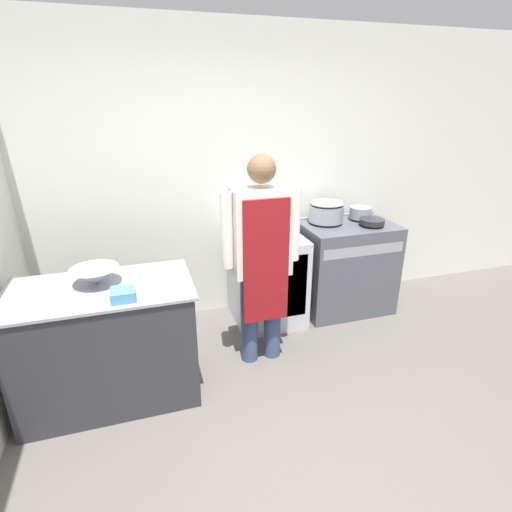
# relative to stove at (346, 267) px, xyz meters

# --- Properties ---
(ground_plane) EXTENTS (14.00, 14.00, 0.00)m
(ground_plane) POSITION_rel_stove_xyz_m (-1.22, -1.73, -0.46)
(ground_plane) COLOR #5B5651
(wall_back) EXTENTS (8.00, 0.05, 2.70)m
(wall_back) POSITION_rel_stove_xyz_m (-1.22, 0.38, 0.89)
(wall_back) COLOR silver
(wall_back) RESTS_ON ground_plane
(prep_counter) EXTENTS (1.23, 0.69, 0.87)m
(prep_counter) POSITION_rel_stove_xyz_m (-2.27, -0.69, -0.02)
(prep_counter) COLOR #2D2D33
(prep_counter) RESTS_ON ground_plane
(stove) EXTENTS (0.90, 0.61, 0.93)m
(stove) POSITION_rel_stove_xyz_m (0.00, 0.00, 0.00)
(stove) COLOR #4C4F56
(stove) RESTS_ON ground_plane
(fridge_unit) EXTENTS (0.64, 0.64, 0.87)m
(fridge_unit) POSITION_rel_stove_xyz_m (-0.84, 0.01, -0.02)
(fridge_unit) COLOR silver
(fridge_unit) RESTS_ON ground_plane
(person_cook) EXTENTS (0.62, 0.24, 1.69)m
(person_cook) POSITION_rel_stove_xyz_m (-1.09, -0.58, 0.50)
(person_cook) COLOR #38476B
(person_cook) RESTS_ON ground_plane
(mixing_bowl) EXTENTS (0.33, 0.33, 0.12)m
(mixing_bowl) POSITION_rel_stove_xyz_m (-2.29, -0.63, 0.48)
(mixing_bowl) COLOR gray
(mixing_bowl) RESTS_ON prep_counter
(plastic_tub) EXTENTS (0.15, 0.15, 0.07)m
(plastic_tub) POSITION_rel_stove_xyz_m (-2.11, -0.91, 0.45)
(plastic_tub) COLOR teal
(plastic_tub) RESTS_ON prep_counter
(stock_pot) EXTENTS (0.34, 0.34, 0.21)m
(stock_pot) POSITION_rel_stove_xyz_m (-0.20, 0.11, 0.58)
(stock_pot) COLOR gray
(stock_pot) RESTS_ON stove
(saute_pan) EXTENTS (0.24, 0.24, 0.05)m
(saute_pan) POSITION_rel_stove_xyz_m (0.18, -0.11, 0.50)
(saute_pan) COLOR #262628
(saute_pan) RESTS_ON stove
(sauce_pot) EXTENTS (0.22, 0.22, 0.11)m
(sauce_pot) POSITION_rel_stove_xyz_m (0.18, 0.11, 0.53)
(sauce_pot) COLOR gray
(sauce_pot) RESTS_ON stove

